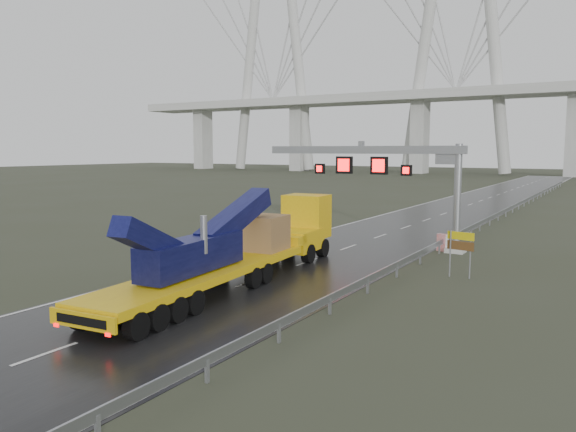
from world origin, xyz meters
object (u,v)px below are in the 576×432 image
Objects in this scene: exit_sign_pair at (460,245)px; striped_barrier at (442,243)px; heavy_haul_truck at (251,243)px; sign_gantry at (389,167)px.

exit_sign_pair is 2.17× the size of striped_barrier.
sign_gantry is at bearing 73.27° from heavy_haul_truck.
sign_gantry is 13.80m from heavy_haul_truck.
heavy_haul_truck is 14.71m from striped_barrier.
heavy_haul_truck reaches higher than exit_sign_pair.
heavy_haul_truck reaches higher than striped_barrier.
sign_gantry is 6.36m from striped_barrier.
heavy_haul_truck is 11.15m from exit_sign_pair.
striped_barrier is (3.90, 0.09, -5.03)m from sign_gantry.
exit_sign_pair is 8.12m from striped_barrier.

